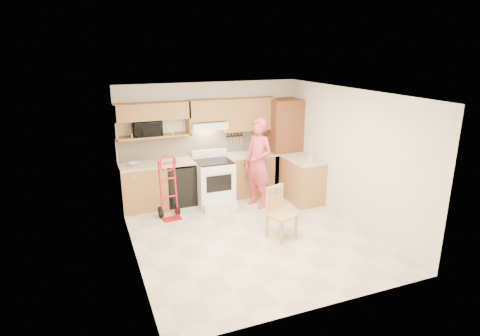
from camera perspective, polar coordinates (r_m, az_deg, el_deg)
floor at (r=7.23m, az=1.49°, el=-9.53°), size 4.00×4.50×0.02m
ceiling at (r=6.51m, az=1.66°, el=10.75°), size 4.00×4.50×0.02m
wall_back at (r=8.82m, az=-4.25°, el=4.01°), size 4.00×0.02×2.50m
wall_front at (r=4.90m, az=12.14°, el=-7.03°), size 4.00×0.02×2.50m
wall_left at (r=6.28m, az=-15.54°, el=-1.89°), size 0.02×4.50×2.50m
wall_right at (r=7.75m, az=15.35°, el=1.66°), size 0.02×4.50×2.50m
backsplash at (r=8.80m, az=-4.19°, el=3.66°), size 3.92×0.03×0.55m
lower_cab_left at (r=8.42m, az=-13.59°, el=-2.71°), size 0.90×0.60×0.90m
dishwasher at (r=8.55m, az=-8.61°, el=-2.29°), size 0.60×0.60×0.85m
lower_cab_right at (r=9.03m, az=1.49°, el=-0.91°), size 1.14×0.60×0.90m
countertop_left at (r=8.32m, az=-11.77°, el=0.58°), size 1.50×0.63×0.04m
countertop_right at (r=8.89m, az=1.51°, el=1.98°), size 1.14×0.63×0.04m
cab_return_right at (r=8.73m, az=8.83°, el=-1.74°), size 0.60×1.00×0.90m
countertop_return at (r=8.59m, az=8.97°, el=1.23°), size 0.63×1.00×0.04m
pantry_tall at (r=9.21m, az=6.22°, el=3.23°), size 0.70×0.60×2.10m
upper_cab_left at (r=8.23m, az=-12.39°, el=7.93°), size 1.50×0.33×0.34m
upper_shelf_mw at (r=8.32m, az=-12.17°, el=4.46°), size 1.50×0.33×0.04m
upper_cab_center at (r=8.49m, az=-4.77°, el=8.25°), size 0.76×0.33×0.44m
upper_cab_right at (r=8.83m, az=1.20°, el=7.71°), size 1.14×0.33×0.70m
range_hood at (r=8.48m, az=-4.59°, el=6.12°), size 0.76×0.46×0.14m
knife_strip at (r=8.94m, az=-0.77°, el=4.18°), size 0.40×0.05×0.29m
microwave at (r=8.27m, az=-13.13°, el=5.55°), size 0.58×0.41×0.31m
range at (r=8.38m, az=-3.59°, el=-1.60°), size 0.75×0.99×1.11m
person at (r=8.18m, az=2.62°, el=0.72°), size 0.66×0.80×1.86m
hand_truck at (r=7.79m, az=-10.03°, el=-3.11°), size 0.49×0.46×1.15m
dining_chair at (r=6.96m, az=5.99°, el=-6.45°), size 0.54×0.56×0.92m
soap_bottle at (r=8.31m, az=10.05°, el=1.42°), size 0.10×0.10×0.17m
bowl at (r=8.25m, az=-14.75°, el=0.58°), size 0.29×0.29×0.06m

